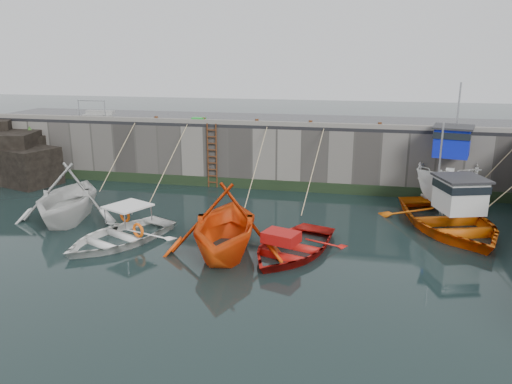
% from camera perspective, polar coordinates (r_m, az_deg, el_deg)
% --- Properties ---
extents(ground, '(120.00, 120.00, 0.00)m').
position_cam_1_polar(ground, '(15.77, -8.49, -8.94)').
color(ground, black).
rests_on(ground, ground).
extents(quay_back, '(30.00, 5.00, 3.00)m').
position_cam_1_polar(quay_back, '(26.88, 0.67, 4.84)').
color(quay_back, slate).
rests_on(quay_back, ground).
extents(road_back, '(30.00, 5.00, 0.16)m').
position_cam_1_polar(road_back, '(26.63, 0.69, 8.18)').
color(road_back, black).
rests_on(road_back, quay_back).
extents(kerb_back, '(30.00, 0.30, 0.20)m').
position_cam_1_polar(kerb_back, '(24.33, -0.42, 7.91)').
color(kerb_back, slate).
rests_on(kerb_back, road_back).
extents(algae_back, '(30.00, 0.08, 0.50)m').
position_cam_1_polar(algae_back, '(24.73, -0.50, 0.92)').
color(algae_back, black).
rests_on(algae_back, ground).
extents(rock_outcrop, '(5.85, 4.24, 3.41)m').
position_cam_1_polar(rock_outcrop, '(29.37, -26.38, 3.66)').
color(rock_outcrop, black).
rests_on(rock_outcrop, ground).
extents(ladder, '(0.51, 0.08, 3.20)m').
position_cam_1_polar(ladder, '(24.89, -5.04, 4.13)').
color(ladder, '#3F1E0F').
rests_on(ladder, ground).
extents(boat_near_white, '(5.21, 5.73, 2.60)m').
position_cam_1_polar(boat_near_white, '(21.59, -20.55, -2.98)').
color(boat_near_white, silver).
rests_on(boat_near_white, ground).
extents(boat_near_white_rope, '(0.04, 4.56, 3.10)m').
position_cam_1_polar(boat_near_white_rope, '(25.20, -15.31, 0.05)').
color(boat_near_white_rope, tan).
rests_on(boat_near_white_rope, ground).
extents(boat_near_blue, '(4.75, 5.37, 0.92)m').
position_cam_1_polar(boat_near_blue, '(18.60, -15.39, -5.47)').
color(boat_near_blue, white).
rests_on(boat_near_blue, ground).
extents(boat_near_blue_rope, '(0.04, 6.15, 3.10)m').
position_cam_1_polar(boat_near_blue_rope, '(23.15, -9.47, -0.96)').
color(boat_near_blue_rope, tan).
rests_on(boat_near_blue_rope, ground).
extents(boat_near_blacktrim, '(5.01, 5.60, 2.66)m').
position_cam_1_polar(boat_near_blacktrim, '(17.04, -3.52, -6.88)').
color(boat_near_blacktrim, '#E8440C').
rests_on(boat_near_blacktrim, ground).
extents(boat_near_blacktrim_rope, '(0.04, 6.30, 3.10)m').
position_cam_1_polar(boat_near_blacktrim_rope, '(21.95, 0.22, -1.66)').
color(boat_near_blacktrim_rope, tan).
rests_on(boat_near_blacktrim_rope, ground).
extents(boat_near_navy, '(4.45, 5.26, 0.93)m').
position_cam_1_polar(boat_near_navy, '(17.06, 4.11, -6.87)').
color(boat_near_navy, red).
rests_on(boat_near_navy, ground).
extents(boat_near_navy_rope, '(0.04, 5.87, 3.10)m').
position_cam_1_polar(boat_near_navy_rope, '(21.86, 6.01, -1.82)').
color(boat_near_navy_rope, tan).
rests_on(boat_near_navy_rope, ground).
extents(boat_far_white, '(4.01, 7.16, 5.61)m').
position_cam_1_polar(boat_far_white, '(23.79, 21.19, 1.37)').
color(boat_far_white, white).
rests_on(boat_far_white, ground).
extents(boat_far_orange, '(6.01, 7.14, 4.26)m').
position_cam_1_polar(boat_far_orange, '(20.40, 21.26, -2.91)').
color(boat_far_orange, orange).
rests_on(boat_far_orange, ground).
extents(fish_crate, '(0.66, 0.42, 0.27)m').
position_cam_1_polar(fish_crate, '(25.23, -6.55, 8.16)').
color(fish_crate, green).
rests_on(fish_crate, road_back).
extents(railing, '(1.60, 1.05, 1.00)m').
position_cam_1_polar(railing, '(28.50, -17.56, 8.52)').
color(railing, '#A5A8AD').
rests_on(railing, road_back).
extents(bollard_a, '(0.18, 0.18, 0.28)m').
position_cam_1_polar(bollard_a, '(25.95, -11.33, 8.18)').
color(bollard_a, '#3F1E0F').
rests_on(bollard_a, road_back).
extents(bollard_b, '(0.18, 0.18, 0.28)m').
position_cam_1_polar(bollard_b, '(25.07, -6.01, 8.14)').
color(bollard_b, '#3F1E0F').
rests_on(bollard_b, road_back).
extents(bollard_c, '(0.18, 0.18, 0.28)m').
position_cam_1_polar(bollard_c, '(24.38, 0.10, 8.02)').
color(bollard_c, '#3F1E0F').
rests_on(bollard_c, road_back).
extents(bollard_d, '(0.18, 0.18, 0.28)m').
position_cam_1_polar(bollard_d, '(23.98, 6.24, 7.80)').
color(bollard_d, '#3F1E0F').
rests_on(bollard_d, road_back).
extents(bollard_e, '(0.18, 0.18, 0.28)m').
position_cam_1_polar(bollard_e, '(23.87, 13.96, 7.40)').
color(bollard_e, '#3F1E0F').
rests_on(bollard_e, road_back).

